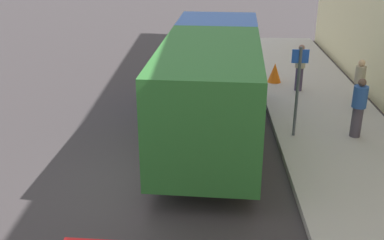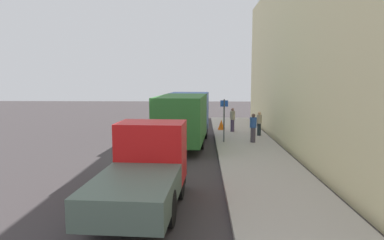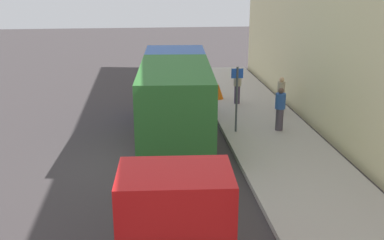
{
  "view_description": "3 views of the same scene",
  "coord_description": "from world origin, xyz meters",
  "px_view_note": "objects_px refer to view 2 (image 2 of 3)",
  "views": [
    {
      "loc": [
        1.03,
        -9.29,
        5.43
      ],
      "look_at": [
        0.72,
        0.07,
        1.57
      ],
      "focal_mm": 43.18,
      "sensor_mm": 36.0,
      "label": 1
    },
    {
      "loc": [
        2.26,
        -17.01,
        3.83
      ],
      "look_at": [
        1.64,
        1.6,
        1.55
      ],
      "focal_mm": 31.84,
      "sensor_mm": 36.0,
      "label": 2
    },
    {
      "loc": [
        0.08,
        -13.93,
        5.88
      ],
      "look_at": [
        1.62,
        0.86,
        1.18
      ],
      "focal_mm": 43.42,
      "sensor_mm": 36.0,
      "label": 3
    }
  ],
  "objects_px": {
    "large_utility_truck": "(185,116)",
    "traffic_cone_orange": "(221,125)",
    "street_sign_post": "(224,117)",
    "pedestrian_third": "(253,127)",
    "small_flatbed_truck": "(145,170)",
    "pedestrian_walking": "(232,119)",
    "pedestrian_standing": "(259,123)"
  },
  "relations": [
    {
      "from": "large_utility_truck",
      "to": "traffic_cone_orange",
      "type": "distance_m",
      "value": 5.51
    },
    {
      "from": "street_sign_post",
      "to": "pedestrian_third",
      "type": "bearing_deg",
      "value": -0.51
    },
    {
      "from": "small_flatbed_truck",
      "to": "pedestrian_walking",
      "type": "relative_size",
      "value": 3.08
    },
    {
      "from": "pedestrian_walking",
      "to": "pedestrian_standing",
      "type": "xyz_separation_m",
      "value": [
        1.58,
        -1.57,
        -0.04
      ]
    },
    {
      "from": "large_utility_truck",
      "to": "traffic_cone_orange",
      "type": "xyz_separation_m",
      "value": [
        2.38,
        4.83,
        -1.15
      ]
    },
    {
      "from": "pedestrian_walking",
      "to": "pedestrian_third",
      "type": "relative_size",
      "value": 0.99
    },
    {
      "from": "large_utility_truck",
      "to": "pedestrian_standing",
      "type": "xyz_separation_m",
      "value": [
        4.68,
        2.32,
        -0.69
      ]
    },
    {
      "from": "large_utility_truck",
      "to": "pedestrian_walking",
      "type": "distance_m",
      "value": 5.01
    },
    {
      "from": "small_flatbed_truck",
      "to": "pedestrian_walking",
      "type": "bearing_deg",
      "value": 77.51
    },
    {
      "from": "small_flatbed_truck",
      "to": "pedestrian_third",
      "type": "height_order",
      "value": "small_flatbed_truck"
    },
    {
      "from": "pedestrian_standing",
      "to": "street_sign_post",
      "type": "distance_m",
      "value": 3.42
    },
    {
      "from": "pedestrian_third",
      "to": "street_sign_post",
      "type": "height_order",
      "value": "street_sign_post"
    },
    {
      "from": "large_utility_truck",
      "to": "pedestrian_walking",
      "type": "height_order",
      "value": "large_utility_truck"
    },
    {
      "from": "large_utility_truck",
      "to": "pedestrian_standing",
      "type": "bearing_deg",
      "value": 30.19
    },
    {
      "from": "large_utility_truck",
      "to": "traffic_cone_orange",
      "type": "bearing_deg",
      "value": 67.61
    },
    {
      "from": "pedestrian_standing",
      "to": "street_sign_post",
      "type": "xyz_separation_m",
      "value": [
        -2.4,
        -2.34,
        0.65
      ]
    },
    {
      "from": "small_flatbed_truck",
      "to": "traffic_cone_orange",
      "type": "relative_size",
      "value": 7.05
    },
    {
      "from": "small_flatbed_truck",
      "to": "pedestrian_third",
      "type": "xyz_separation_m",
      "value": [
        4.61,
        9.68,
        -0.09
      ]
    },
    {
      "from": "large_utility_truck",
      "to": "pedestrian_third",
      "type": "bearing_deg",
      "value": 3.31
    },
    {
      "from": "pedestrian_third",
      "to": "small_flatbed_truck",
      "type": "bearing_deg",
      "value": -21.28
    },
    {
      "from": "pedestrian_standing",
      "to": "pedestrian_third",
      "type": "xyz_separation_m",
      "value": [
        -0.73,
        -2.35,
        0.05
      ]
    },
    {
      "from": "small_flatbed_truck",
      "to": "pedestrian_walking",
      "type": "distance_m",
      "value": 14.11
    },
    {
      "from": "large_utility_truck",
      "to": "pedestrian_third",
      "type": "xyz_separation_m",
      "value": [
        3.95,
        -0.04,
        -0.64
      ]
    },
    {
      "from": "small_flatbed_truck",
      "to": "traffic_cone_orange",
      "type": "distance_m",
      "value": 14.88
    },
    {
      "from": "pedestrian_third",
      "to": "traffic_cone_orange",
      "type": "relative_size",
      "value": 2.32
    },
    {
      "from": "pedestrian_third",
      "to": "pedestrian_walking",
      "type": "bearing_deg",
      "value": -163.52
    },
    {
      "from": "traffic_cone_orange",
      "to": "street_sign_post",
      "type": "height_order",
      "value": "street_sign_post"
    },
    {
      "from": "large_utility_truck",
      "to": "small_flatbed_truck",
      "type": "xyz_separation_m",
      "value": [
        -0.66,
        -9.72,
        -0.54
      ]
    },
    {
      "from": "large_utility_truck",
      "to": "street_sign_post",
      "type": "bearing_deg",
      "value": 3.3
    },
    {
      "from": "pedestrian_walking",
      "to": "traffic_cone_orange",
      "type": "bearing_deg",
      "value": -151.06
    },
    {
      "from": "pedestrian_walking",
      "to": "pedestrian_standing",
      "type": "height_order",
      "value": "pedestrian_walking"
    },
    {
      "from": "pedestrian_standing",
      "to": "pedestrian_third",
      "type": "relative_size",
      "value": 0.93
    }
  ]
}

